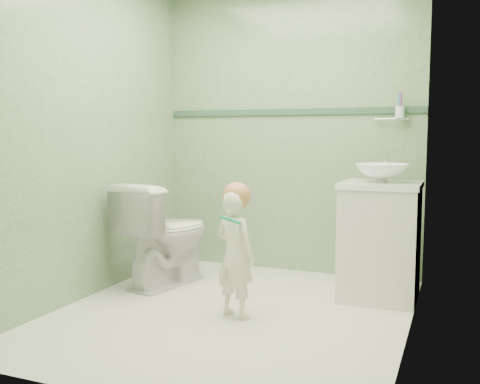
% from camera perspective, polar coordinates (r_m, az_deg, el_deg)
% --- Properties ---
extents(ground, '(2.50, 2.50, 0.00)m').
position_cam_1_polar(ground, '(3.60, -0.92, -12.66)').
color(ground, silver).
rests_on(ground, ground).
extents(room_shell, '(2.50, 2.54, 2.40)m').
position_cam_1_polar(room_shell, '(3.42, -0.96, 6.78)').
color(room_shell, gray).
rests_on(room_shell, ground).
extents(trim_stripe, '(2.20, 0.02, 0.05)m').
position_cam_1_polar(trim_stripe, '(4.58, 5.20, 8.42)').
color(trim_stripe, '#34543F').
rests_on(trim_stripe, room_shell).
extents(vanity, '(0.52, 0.50, 0.80)m').
position_cam_1_polar(vanity, '(3.95, 14.53, -5.21)').
color(vanity, white).
rests_on(vanity, ground).
extents(counter, '(0.54, 0.52, 0.04)m').
position_cam_1_polar(counter, '(3.89, 14.68, 0.73)').
color(counter, white).
rests_on(counter, vanity).
extents(basin, '(0.37, 0.37, 0.13)m').
position_cam_1_polar(basin, '(3.88, 14.72, 1.97)').
color(basin, white).
rests_on(basin, counter).
extents(faucet, '(0.03, 0.13, 0.18)m').
position_cam_1_polar(faucet, '(4.06, 15.09, 3.25)').
color(faucet, silver).
rests_on(faucet, counter).
extents(cup_holder, '(0.26, 0.07, 0.21)m').
position_cam_1_polar(cup_holder, '(4.35, 16.41, 8.08)').
color(cup_holder, silver).
rests_on(cup_holder, room_shell).
extents(toilet, '(0.60, 0.86, 0.80)m').
position_cam_1_polar(toilet, '(4.22, -7.82, -4.36)').
color(toilet, white).
rests_on(toilet, ground).
extents(toddler, '(0.34, 0.28, 0.81)m').
position_cam_1_polar(toddler, '(3.43, -0.51, -6.61)').
color(toddler, silver).
rests_on(toddler, ground).
extents(hair_cap, '(0.18, 0.18, 0.18)m').
position_cam_1_polar(hair_cap, '(3.39, -0.36, -0.44)').
color(hair_cap, '#C27B4C').
rests_on(hair_cap, toddler).
extents(teal_toothbrush, '(0.11, 0.14, 0.08)m').
position_cam_1_polar(teal_toothbrush, '(3.25, -1.02, -2.88)').
color(teal_toothbrush, '#109377').
rests_on(teal_toothbrush, toddler).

